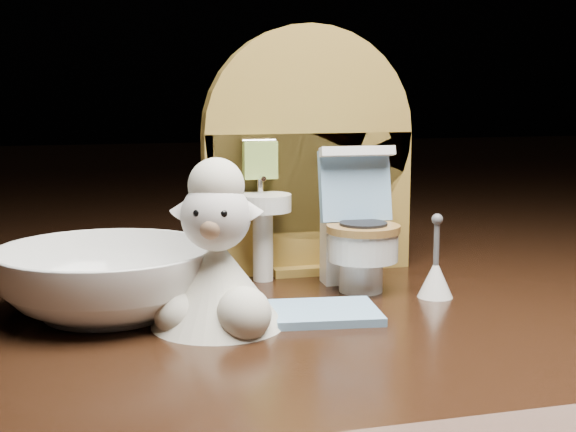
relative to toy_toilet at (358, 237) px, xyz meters
name	(u,v)px	position (x,y,z in m)	size (l,w,h in m)	color
backdrop_panel	(307,165)	(-0.02, 0.05, 0.04)	(0.13, 0.05, 0.15)	olive
toy_toilet	(358,237)	(0.00, 0.00, 0.00)	(0.04, 0.05, 0.08)	white
bath_mat	(325,313)	(-0.04, -0.05, -0.03)	(0.05, 0.04, 0.00)	#78A6CD
toilet_brush	(436,275)	(0.03, -0.03, -0.02)	(0.02, 0.02, 0.05)	white
plush_lamb	(217,268)	(-0.09, -0.05, 0.00)	(0.06, 0.07, 0.08)	beige
ceramic_bowl	(107,281)	(-0.14, -0.02, -0.01)	(0.11, 0.11, 0.03)	white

